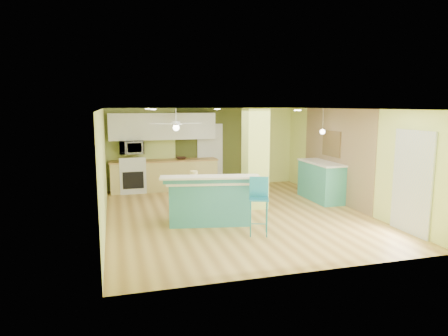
{
  "coord_description": "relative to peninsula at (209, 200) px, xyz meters",
  "views": [
    {
      "loc": [
        -2.78,
        -8.84,
        2.59
      ],
      "look_at": [
        -0.19,
        0.4,
        1.07
      ],
      "focal_mm": 32.0,
      "sensor_mm": 36.0,
      "label": 1
    }
  ],
  "objects": [
    {
      "name": "wall_front",
      "position": [
        0.77,
        -3.04,
        0.73
      ],
      "size": [
        6.0,
        0.01,
        2.5
      ],
      "primitive_type": "cube",
      "color": "#DBEA7D",
      "rests_on": "floor"
    },
    {
      "name": "stove",
      "position": [
        -1.48,
        3.66,
        -0.06
      ],
      "size": [
        0.76,
        0.66,
        1.08
      ],
      "color": "silver",
      "rests_on": "floor"
    },
    {
      "name": "ceiling",
      "position": [
        0.77,
        0.47,
        1.99
      ],
      "size": [
        6.0,
        7.0,
        0.01
      ],
      "primitive_type": "cube",
      "color": "white",
      "rests_on": "wall_back"
    },
    {
      "name": "kitchen_run",
      "position": [
        -0.53,
        3.67,
        -0.05
      ],
      "size": [
        3.25,
        0.63,
        0.94
      ],
      "color": "tan",
      "rests_on": "floor"
    },
    {
      "name": "peninsula",
      "position": [
        0.0,
        0.0,
        0.0
      ],
      "size": [
        2.13,
        1.45,
        1.12
      ],
      "rotation": [
        0.0,
        0.0,
        -0.19
      ],
      "color": "teal",
      "rests_on": "floor"
    },
    {
      "name": "olive_accent",
      "position": [
        0.97,
        3.95,
        0.73
      ],
      "size": [
        2.2,
        0.02,
        2.5
      ],
      "primitive_type": "cube",
      "color": "#444A1D",
      "rests_on": "floor"
    },
    {
      "name": "interior_door",
      "position": [
        0.97,
        3.93,
        0.48
      ],
      "size": [
        0.82,
        0.05,
        2.0
      ],
      "primitive_type": "cube",
      "color": "silver",
      "rests_on": "floor"
    },
    {
      "name": "wall_right",
      "position": [
        3.78,
        0.47,
        0.73
      ],
      "size": [
        0.01,
        7.0,
        2.5
      ],
      "primitive_type": "cube",
      "color": "#DBEA7D",
      "rests_on": "floor"
    },
    {
      "name": "microwave",
      "position": [
        -1.48,
        3.67,
        0.83
      ],
      "size": [
        0.7,
        0.48,
        0.39
      ],
      "primitive_type": "imported",
      "color": "silver",
      "rests_on": "wall_back"
    },
    {
      "name": "canister",
      "position": [
        -0.31,
        0.14,
        0.55
      ],
      "size": [
        0.17,
        0.17,
        0.18
      ],
      "primitive_type": "cylinder",
      "color": "yellow",
      "rests_on": "peninsula"
    },
    {
      "name": "ceiling_fan",
      "position": [
        -0.33,
        2.47,
        1.56
      ],
      "size": [
        1.41,
        1.41,
        0.61
      ],
      "color": "white",
      "rests_on": "ceiling"
    },
    {
      "name": "wall_decor",
      "position": [
        3.74,
        1.27,
        1.03
      ],
      "size": [
        0.03,
        0.9,
        0.7
      ],
      "primitive_type": "cube",
      "color": "brown",
      "rests_on": "wood_panel"
    },
    {
      "name": "fruit_bowl",
      "position": [
        -0.0,
        3.63,
        0.46
      ],
      "size": [
        0.34,
        0.34,
        0.08
      ],
      "primitive_type": "imported",
      "rotation": [
        0.0,
        0.0,
        0.07
      ],
      "color": "#351E15",
      "rests_on": "kitchen_run"
    },
    {
      "name": "pendant_lamp",
      "position": [
        3.42,
        1.22,
        1.37
      ],
      "size": [
        0.14,
        0.14,
        0.69
      ],
      "color": "silver",
      "rests_on": "ceiling"
    },
    {
      "name": "side_counter",
      "position": [
        3.47,
        1.26,
        0.02
      ],
      "size": [
        0.7,
        1.64,
        1.06
      ],
      "color": "teal",
      "rests_on": "floor"
    },
    {
      "name": "column",
      "position": [
        1.42,
        0.97,
        0.73
      ],
      "size": [
        0.55,
        0.55,
        2.5
      ],
      "primitive_type": "cube",
      "color": "#CEE067",
      "rests_on": "floor"
    },
    {
      "name": "upper_cabinets",
      "position": [
        -0.53,
        3.79,
        1.43
      ],
      "size": [
        3.2,
        0.34,
        0.8
      ],
      "primitive_type": "cube",
      "color": "white",
      "rests_on": "wall_back"
    },
    {
      "name": "wall_left",
      "position": [
        -2.23,
        0.47,
        0.73
      ],
      "size": [
        0.01,
        7.0,
        2.5
      ],
      "primitive_type": "cube",
      "color": "#DBEA7D",
      "rests_on": "floor"
    },
    {
      "name": "french_door",
      "position": [
        3.74,
        -1.83,
        0.53
      ],
      "size": [
        0.04,
        1.08,
        2.1
      ],
      "primitive_type": "cube",
      "color": "silver",
      "rests_on": "floor"
    },
    {
      "name": "bar_stool",
      "position": [
        0.78,
        -1.03,
        0.26
      ],
      "size": [
        0.49,
        0.49,
        1.16
      ],
      "rotation": [
        0.0,
        0.0,
        -0.34
      ],
      "color": "teal",
      "rests_on": "floor"
    },
    {
      "name": "wall_back",
      "position": [
        0.77,
        3.97,
        0.73
      ],
      "size": [
        6.0,
        0.01,
        2.5
      ],
      "primitive_type": "cube",
      "color": "#DBEA7D",
      "rests_on": "floor"
    },
    {
      "name": "wood_panel",
      "position": [
        3.76,
        1.07,
        0.73
      ],
      "size": [
        0.02,
        3.4,
        2.5
      ],
      "primitive_type": "cube",
      "color": "#83684B",
      "rests_on": "floor"
    },
    {
      "name": "floor",
      "position": [
        0.77,
        0.47,
        -0.52
      ],
      "size": [
        6.0,
        7.0,
        0.01
      ],
      "primitive_type": "cube",
      "color": "olive",
      "rests_on": "ground"
    }
  ]
}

